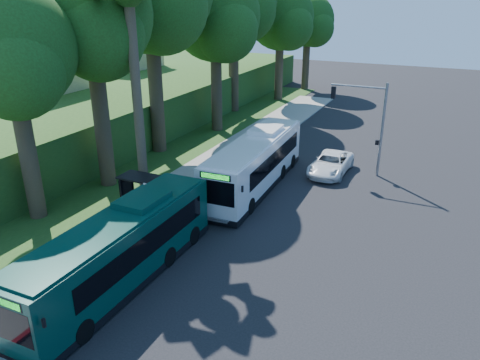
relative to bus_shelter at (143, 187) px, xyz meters
The scene contains 18 objects.
ground 8.00m from the bus_shelter, 21.51° to the left, with size 140.00×140.00×0.00m, color black.
sidewalk 3.35m from the bus_shelter, 90.90° to the left, with size 4.50×70.00×0.12m, color gray.
red_curb 3.07m from the bus_shelter, 26.83° to the right, with size 0.25×30.00×0.13m, color maroon.
grass_verge 9.90m from the bus_shelter, 126.16° to the left, with size 8.00×70.00×0.06m, color #234719.
bus_shelter is the anchor object (origin of this frame).
stop_sign_pole 2.85m from the bus_shelter, 49.08° to the right, with size 0.35×0.06×3.17m.
traffic_signal_pole 17.15m from the bus_shelter, 49.36° to the left, with size 4.10×0.30×7.00m.
palm_tree 10.70m from the bus_shelter, 124.80° to the left, with size 4.20×4.20×14.40m.
hillside_backdrop 26.18m from the bus_shelter, 136.68° to the left, with size 24.00×60.00×8.80m.
tree_0 11.08m from the bus_shelter, 151.08° to the left, with size 8.40×8.00×15.70m.
tree_2 21.25m from the bus_shelter, 103.83° to the left, with size 8.82×8.40×15.12m.
tree_3 29.46m from the bus_shelter, 103.86° to the left, with size 10.08×9.60×17.28m.
tree_4 35.97m from the bus_shelter, 96.78° to the left, with size 8.40×8.00×14.14m.
tree_5 43.55m from the bus_shelter, 94.21° to the left, with size 7.35×7.00×12.86m.
tree_6 10.21m from the bus_shelter, 150.84° to the right, with size 7.56×7.20×13.74m.
white_bus 8.32m from the bus_shelter, 56.93° to the left, with size 3.28×13.03×3.85m.
teal_bus 7.39m from the bus_shelter, 62.14° to the right, with size 2.71×12.39×3.69m.
pickup 14.76m from the bus_shelter, 53.80° to the left, with size 2.54×5.50×1.53m, color white.
Camera 1 is at (9.34, -24.33, 12.99)m, focal length 35.00 mm.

